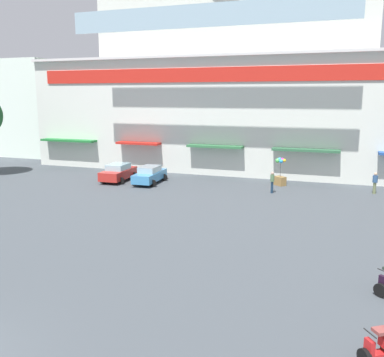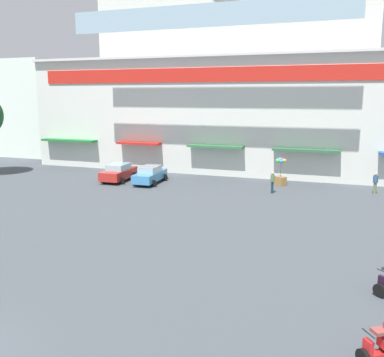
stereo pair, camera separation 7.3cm
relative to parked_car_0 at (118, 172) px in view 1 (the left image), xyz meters
name	(u,v)px [view 1 (the left image)]	position (x,y,z in m)	size (l,w,h in m)	color
ground_plane	(137,230)	(7.72, -11.89, -0.77)	(128.00, 128.00, 0.00)	#444A50
colonial_building	(237,71)	(7.72, 11.49, 9.07)	(40.07, 17.47, 22.57)	silver
flank_building_left	(31,108)	(-19.55, 12.81, 5.04)	(9.60, 9.20, 11.61)	silver
parked_car_0	(118,172)	(0.00, 0.00, 0.00)	(2.45, 4.18, 1.51)	red
parked_car_1	(150,175)	(3.01, -0.01, -0.02)	(2.34, 4.31, 1.47)	#3E87BE
pedestrian_1	(272,181)	(13.45, -0.32, 0.21)	(0.31, 0.31, 1.67)	#1A3047
pedestrian_2	(375,182)	(20.87, 2.06, 0.17)	(0.51, 0.51, 1.65)	#6C774F
balloon_vendor_cart	(280,174)	(13.65, 2.79, 0.16)	(1.08, 1.03, 2.34)	olive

